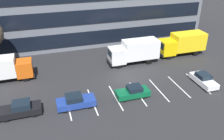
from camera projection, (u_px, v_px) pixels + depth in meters
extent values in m
plane|color=#262628|center=(127.00, 79.00, 32.04)|extent=(120.00, 120.00, 0.00)
cube|color=black|center=(103.00, 37.00, 41.25)|extent=(36.50, 0.16, 2.30)
cube|color=black|center=(103.00, 16.00, 39.59)|extent=(36.50, 0.16, 2.30)
cube|color=silver|center=(68.00, 106.00, 26.72)|extent=(0.14, 5.40, 0.01)
cube|color=silver|center=(93.00, 101.00, 27.45)|extent=(0.14, 5.40, 0.01)
cube|color=silver|center=(116.00, 97.00, 28.18)|extent=(0.14, 5.40, 0.01)
cube|color=silver|center=(138.00, 94.00, 28.91)|extent=(0.14, 5.40, 0.01)
cube|color=silver|center=(159.00, 90.00, 29.64)|extent=(0.14, 5.40, 0.01)
cube|color=silver|center=(179.00, 86.00, 30.38)|extent=(0.14, 5.40, 0.01)
cube|color=silver|center=(198.00, 83.00, 31.11)|extent=(0.14, 5.40, 0.01)
cube|color=white|center=(117.00, 55.00, 35.08)|extent=(2.21, 2.42, 2.21)
cube|color=black|center=(110.00, 53.00, 34.59)|extent=(0.06, 2.03, 0.97)
cube|color=white|center=(141.00, 49.00, 35.80)|extent=(5.23, 2.52, 2.72)
cube|color=black|center=(109.00, 62.00, 35.22)|extent=(0.20, 2.42, 0.40)
cylinder|color=black|center=(119.00, 65.00, 34.71)|extent=(1.01, 0.30, 1.01)
cylinder|color=black|center=(115.00, 59.00, 36.47)|extent=(1.01, 0.30, 1.01)
cylinder|color=black|center=(149.00, 61.00, 35.96)|extent=(1.01, 0.30, 1.01)
cylinder|color=black|center=(143.00, 56.00, 37.71)|extent=(1.01, 0.30, 1.01)
cube|color=#D85914|center=(25.00, 68.00, 31.71)|extent=(2.05, 2.24, 2.05)
cube|color=black|center=(32.00, 64.00, 31.78)|extent=(0.06, 1.88, 0.90)
cube|color=black|center=(34.00, 73.00, 32.40)|extent=(0.19, 2.24, 0.37)
cylinder|color=black|center=(26.00, 72.00, 32.99)|extent=(0.93, 0.28, 0.93)
cylinder|color=black|center=(26.00, 78.00, 31.37)|extent=(0.93, 0.28, 0.93)
cube|color=yellow|center=(167.00, 47.00, 37.88)|extent=(2.24, 2.44, 2.24)
cube|color=black|center=(161.00, 45.00, 37.38)|extent=(0.06, 2.05, 0.98)
cube|color=yellow|center=(188.00, 41.00, 38.60)|extent=(5.29, 2.54, 2.75)
cube|color=black|center=(160.00, 54.00, 38.02)|extent=(0.20, 2.44, 0.41)
cylinder|color=black|center=(169.00, 56.00, 37.50)|extent=(1.02, 0.31, 1.02)
cylinder|color=black|center=(163.00, 51.00, 39.28)|extent=(1.02, 0.31, 1.02)
cylinder|color=black|center=(196.00, 53.00, 38.76)|extent=(1.02, 0.31, 1.02)
cylinder|color=black|center=(189.00, 48.00, 40.54)|extent=(1.02, 0.31, 1.02)
cube|color=#0C5933|center=(133.00, 93.00, 28.07)|extent=(3.94, 1.65, 0.64)
cube|color=black|center=(134.00, 88.00, 27.84)|extent=(1.66, 1.45, 0.55)
cylinder|color=black|center=(124.00, 100.00, 27.25)|extent=(0.55, 0.20, 0.55)
cylinder|color=black|center=(120.00, 93.00, 28.47)|extent=(0.55, 0.20, 0.55)
cylinder|color=black|center=(145.00, 96.00, 27.91)|extent=(0.55, 0.20, 0.55)
cylinder|color=black|center=(140.00, 90.00, 29.13)|extent=(0.55, 0.20, 0.55)
cube|color=navy|center=(76.00, 102.00, 26.33)|extent=(4.23, 1.77, 0.69)
cube|color=black|center=(74.00, 98.00, 25.98)|extent=(1.78, 1.56, 0.59)
cylinder|color=black|center=(87.00, 99.00, 27.46)|extent=(0.59, 0.22, 0.59)
cylinder|color=black|center=(90.00, 106.00, 26.16)|extent=(0.59, 0.22, 0.59)
cylinder|color=black|center=(63.00, 103.00, 26.75)|extent=(0.59, 0.22, 0.59)
cylinder|color=black|center=(65.00, 111.00, 25.45)|extent=(0.59, 0.22, 0.59)
cube|color=black|center=(20.00, 110.00, 25.03)|extent=(4.31, 1.80, 0.70)
cube|color=black|center=(21.00, 105.00, 24.78)|extent=(1.81, 1.59, 0.60)
cylinder|color=black|center=(6.00, 120.00, 24.14)|extent=(0.60, 0.22, 0.60)
cylinder|color=black|center=(7.00, 110.00, 25.46)|extent=(0.60, 0.22, 0.60)
cylinder|color=black|center=(34.00, 114.00, 24.86)|extent=(0.60, 0.22, 0.60)
cylinder|color=black|center=(34.00, 106.00, 26.18)|extent=(0.60, 0.22, 0.60)
cube|color=white|center=(204.00, 81.00, 30.60)|extent=(1.69, 4.04, 0.66)
cube|color=black|center=(203.00, 76.00, 30.49)|extent=(1.49, 1.70, 0.56)
cylinder|color=black|center=(215.00, 87.00, 29.82)|extent=(0.21, 0.56, 0.56)
cylinder|color=black|center=(205.00, 88.00, 29.44)|extent=(0.21, 0.56, 0.56)
cylinder|color=black|center=(202.00, 77.00, 32.01)|extent=(0.21, 0.56, 0.56)
cylinder|color=black|center=(192.00, 79.00, 31.63)|extent=(0.21, 0.56, 0.56)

